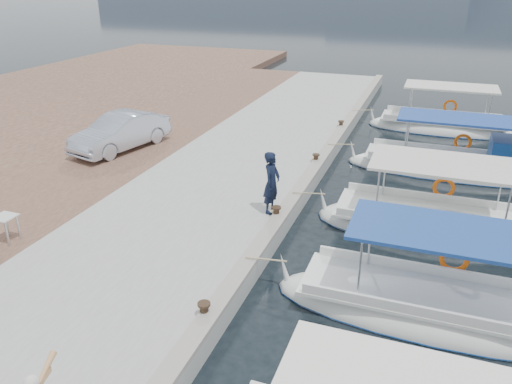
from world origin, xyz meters
TOP-DOWN VIEW (x-y plane):
  - ground at (0.00, 0.00)m, footprint 400.00×400.00m
  - concrete_quay at (-3.00, 5.00)m, footprint 6.00×40.00m
  - quay_curb at (-0.22, 5.00)m, footprint 0.44×40.00m
  - cobblestone_strip at (-8.00, 5.00)m, footprint 4.00×40.00m
  - fishing_caique_b at (4.28, -1.20)m, footprint 7.38×2.20m
  - fishing_caique_c at (3.98, 3.08)m, footprint 6.79×2.52m
  - fishing_caique_d at (4.74, 8.39)m, footprint 8.09×2.17m
  - fishing_caique_e at (4.13, 14.36)m, footprint 7.09×2.34m
  - mooring_bollards at (-0.35, 1.50)m, footprint 0.28×20.28m
  - fisherman at (-0.60, 1.79)m, footprint 0.52×0.74m
  - parked_car at (-8.27, 5.34)m, footprint 2.52×4.62m
  - folding_table at (-6.75, -2.34)m, footprint 0.55×0.55m

SIDE VIEW (x-z plane):
  - ground at x=0.00m, z-range 0.00..0.00m
  - fishing_caique_c at x=3.98m, z-range -1.29..1.54m
  - fishing_caique_e at x=4.13m, z-range -1.29..1.54m
  - fishing_caique_b at x=4.28m, z-range -1.29..1.54m
  - fishing_caique_d at x=4.74m, z-range -1.23..1.60m
  - concrete_quay at x=-3.00m, z-range 0.00..0.50m
  - cobblestone_strip at x=-8.00m, z-range 0.00..0.50m
  - quay_curb at x=-0.22m, z-range 0.50..0.62m
  - mooring_bollards at x=-0.35m, z-range 0.53..0.86m
  - folding_table at x=-6.75m, z-range 0.66..1.39m
  - parked_car at x=-8.27m, z-range 0.50..1.94m
  - fisherman at x=-0.60m, z-range 0.50..2.41m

